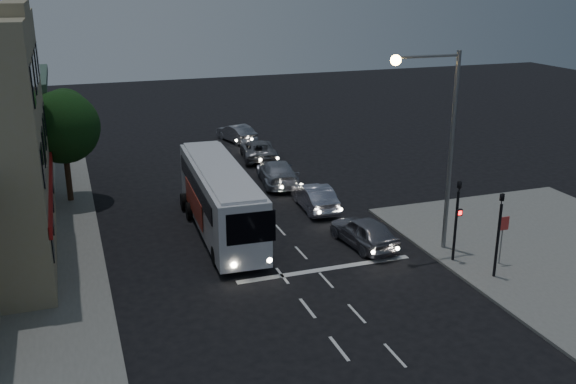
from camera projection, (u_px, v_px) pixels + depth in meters
name	position (u px, v px, depth m)	size (l,w,h in m)	color
ground	(298.00, 297.00, 25.40)	(120.00, 120.00, 0.00)	black
road_markings	(300.00, 259.00, 28.77)	(8.00, 30.55, 0.01)	silver
tour_bus	(220.00, 197.00, 31.39)	(2.72, 11.03, 3.36)	silver
car_suv	(364.00, 232.00, 30.05)	(1.69, 4.20, 1.43)	gray
car_sedan_a	(315.00, 197.00, 34.92)	(1.49, 4.28, 1.41)	#A6A7BA
car_sedan_b	(277.00, 172.00, 39.24)	(2.05, 5.04, 1.46)	#A4A7B2
car_sedan_c	(258.00, 150.00, 44.73)	(2.23, 4.84, 1.35)	gray
car_extra	(236.00, 133.00, 49.56)	(1.44, 4.12, 1.36)	#95949C
traffic_signal_main	(457.00, 211.00, 27.73)	(0.25, 0.35, 4.10)	black
traffic_signal_side	(499.00, 225.00, 26.18)	(0.18, 0.15, 4.10)	black
regulatory_sign	(503.00, 232.00, 27.61)	(0.45, 0.12, 2.20)	slate
streetlight	(440.00, 130.00, 27.88)	(3.32, 0.44, 9.00)	slate
street_tree	(62.00, 124.00, 34.87)	(4.00, 4.00, 6.20)	black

